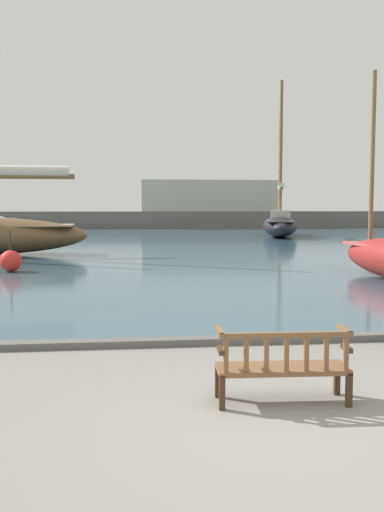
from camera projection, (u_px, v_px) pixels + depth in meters
The scene contains 7 objects.
ground_plane at pixel (281, 429), 6.15m from camera, with size 160.00×160.00×0.00m, color gray.
harbor_water at pixel (149, 233), 49.72m from camera, with size 100.00×80.00×0.08m, color #385666.
quay_edge_kerb at pixel (223, 340), 9.96m from camera, with size 40.00×0.30×0.12m, color #5B5954.
park_bench at pixel (283, 365), 6.94m from camera, with size 1.62×0.59×0.92m.
sailboat_nearest_starboard at pixel (280, 223), 42.90m from camera, with size 4.69×9.56×11.60m.
channel_buoy at pixel (11, 261), 20.09m from camera, with size 0.76×0.76×1.46m.
far_breakwater at pixel (164, 213), 58.54m from camera, with size 55.83×2.40×5.03m.
Camera 1 is at (-1.60, -5.82, 2.41)m, focal length 40.00 mm.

